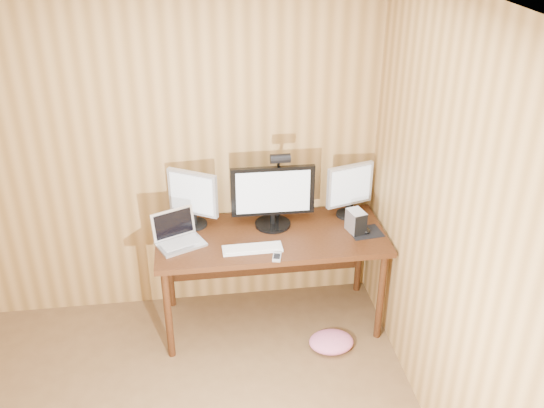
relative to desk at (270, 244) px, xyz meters
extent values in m
plane|color=silver|center=(-0.93, -1.70, 1.87)|extent=(4.00, 4.00, 0.00)
plane|color=#A6763C|center=(-0.93, 0.30, 0.62)|extent=(4.00, 0.00, 4.00)
plane|color=#A6763C|center=(0.82, -1.70, 0.62)|extent=(0.00, 4.00, 4.00)
cube|color=#391C0C|center=(0.00, -0.07, 0.10)|extent=(1.60, 0.70, 0.04)
cube|color=#391C0C|center=(0.00, 0.25, -0.17)|extent=(1.48, 0.02, 0.51)
cylinder|color=#391C0C|center=(-0.74, -0.36, -0.27)|extent=(0.05, 0.05, 0.71)
cylinder|color=#391C0C|center=(-0.74, 0.22, -0.27)|extent=(0.05, 0.05, 0.71)
cylinder|color=#391C0C|center=(0.74, -0.36, -0.27)|extent=(0.05, 0.05, 0.71)
cylinder|color=#391C0C|center=(0.74, 0.22, -0.27)|extent=(0.05, 0.05, 0.71)
cylinder|color=black|center=(0.03, 0.06, 0.13)|extent=(0.26, 0.26, 0.02)
cylinder|color=black|center=(0.03, 0.06, 0.18)|extent=(0.04, 0.04, 0.07)
cube|color=black|center=(0.03, 0.06, 0.40)|extent=(0.59, 0.05, 0.36)
cube|color=silver|center=(0.03, 0.04, 0.40)|extent=(0.52, 0.01, 0.31)
cylinder|color=black|center=(-0.53, 0.13, 0.13)|extent=(0.18, 0.18, 0.02)
cylinder|color=black|center=(-0.53, 0.13, 0.18)|extent=(0.04, 0.04, 0.08)
cube|color=#B6B6BB|center=(-0.53, 0.13, 0.38)|extent=(0.34, 0.22, 0.32)
cube|color=silver|center=(-0.54, 0.12, 0.38)|extent=(0.29, 0.17, 0.28)
cylinder|color=black|center=(0.60, 0.13, 0.13)|extent=(0.17, 0.17, 0.02)
cylinder|color=black|center=(0.60, 0.13, 0.18)|extent=(0.03, 0.03, 0.08)
cube|color=#B6B6BB|center=(0.60, 0.13, 0.37)|extent=(0.35, 0.13, 0.31)
cube|color=silver|center=(0.61, 0.11, 0.37)|extent=(0.31, 0.09, 0.27)
cube|color=silver|center=(-0.63, -0.13, 0.13)|extent=(0.37, 0.32, 0.02)
cube|color=silver|center=(-0.67, -0.03, 0.24)|extent=(0.30, 0.17, 0.20)
cube|color=black|center=(-0.67, -0.03, 0.24)|extent=(0.26, 0.14, 0.17)
cube|color=#B2B2B7|center=(-0.63, -0.13, 0.14)|extent=(0.29, 0.23, 0.00)
cube|color=silver|center=(-0.15, -0.25, 0.13)|extent=(0.40, 0.13, 0.02)
cube|color=white|center=(-0.15, -0.25, 0.14)|extent=(0.38, 0.11, 0.00)
cube|color=black|center=(0.67, -0.13, 0.12)|extent=(0.24, 0.21, 0.00)
ellipsoid|color=black|center=(0.67, -0.13, 0.14)|extent=(0.08, 0.11, 0.03)
cube|color=silver|center=(0.60, -0.10, 0.20)|extent=(0.13, 0.16, 0.16)
cube|color=black|center=(0.61, -0.17, 0.20)|extent=(0.09, 0.03, 0.16)
cube|color=silver|center=(0.00, -0.37, 0.13)|extent=(0.08, 0.12, 0.01)
cube|color=black|center=(0.00, -0.37, 0.14)|extent=(0.06, 0.07, 0.00)
cylinder|color=black|center=(0.63, 0.17, 0.18)|extent=(0.05, 0.05, 0.12)
cube|color=black|center=(0.08, 0.17, 0.11)|extent=(0.05, 0.06, 0.06)
cylinder|color=black|center=(0.08, 0.17, 0.31)|extent=(0.03, 0.03, 0.39)
sphere|color=black|center=(0.08, 0.17, 0.51)|extent=(0.04, 0.04, 0.04)
cylinder|color=black|center=(0.08, 0.11, 0.58)|extent=(0.02, 0.13, 0.16)
cylinder|color=black|center=(0.08, 0.03, 0.65)|extent=(0.14, 0.06, 0.06)
camera|label=1|loc=(-0.49, -3.68, 2.30)|focal=40.00mm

